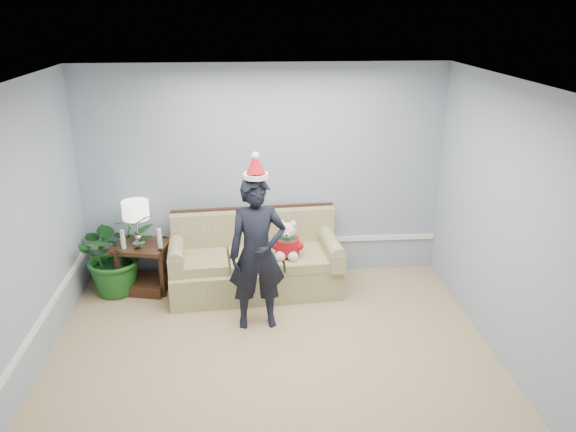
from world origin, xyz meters
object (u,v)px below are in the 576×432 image
(sofa, at_px, (255,263))
(houseplant, at_px, (116,253))
(table_lamp, at_px, (136,212))
(man, at_px, (257,254))
(side_table, at_px, (144,272))
(teddy_bear, at_px, (287,244))

(sofa, distance_m, houseplant, 1.68)
(table_lamp, xyz_separation_m, houseplant, (-0.29, 0.00, -0.52))
(table_lamp, distance_m, man, 1.68)
(side_table, distance_m, man, 1.76)
(table_lamp, distance_m, houseplant, 0.59)
(sofa, bearing_deg, table_lamp, 173.79)
(side_table, relative_size, teddy_bear, 1.57)
(man, bearing_deg, table_lamp, 143.56)
(man, bearing_deg, side_table, 142.66)
(side_table, xyz_separation_m, table_lamp, (-0.02, -0.02, 0.80))
(side_table, height_order, teddy_bear, teddy_bear)
(side_table, bearing_deg, houseplant, -176.75)
(man, bearing_deg, teddy_bear, 56.29)
(man, relative_size, teddy_bear, 3.64)
(side_table, distance_m, table_lamp, 0.80)
(side_table, bearing_deg, teddy_bear, -8.34)
(sofa, relative_size, table_lamp, 3.78)
(man, bearing_deg, houseplant, 148.17)
(side_table, relative_size, man, 0.43)
(sofa, bearing_deg, houseplant, 174.12)
(man, xyz_separation_m, teddy_bear, (0.37, 0.65, -0.18))
(side_table, height_order, table_lamp, table_lamp)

